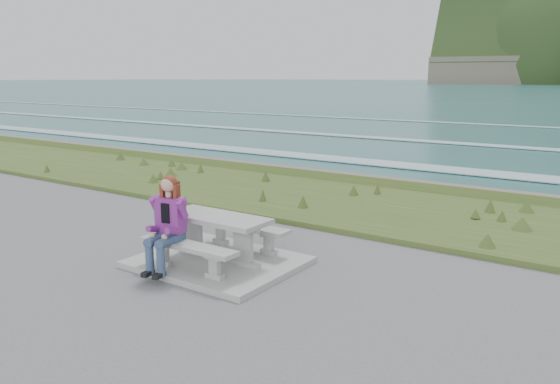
{
  "coord_description": "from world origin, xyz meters",
  "views": [
    {
      "loc": [
        5.76,
        -6.55,
        3.08
      ],
      "look_at": [
        0.43,
        1.2,
        1.09
      ],
      "focal_mm": 35.0,
      "sensor_mm": 36.0,
      "label": 1
    }
  ],
  "objects_px": {
    "bench_landward": "(188,250)",
    "bench_seaward": "(244,230)",
    "picnic_table": "(217,225)",
    "seated_woman": "(165,236)"
  },
  "relations": [
    {
      "from": "bench_seaward",
      "to": "seated_woman",
      "type": "distance_m",
      "value": 1.59
    },
    {
      "from": "bench_seaward",
      "to": "picnic_table",
      "type": "bearing_deg",
      "value": -90.0
    },
    {
      "from": "picnic_table",
      "to": "bench_landward",
      "type": "xyz_separation_m",
      "value": [
        0.0,
        -0.7,
        -0.23
      ]
    },
    {
      "from": "picnic_table",
      "to": "seated_woman",
      "type": "xyz_separation_m",
      "value": [
        -0.34,
        -0.84,
        -0.04
      ]
    },
    {
      "from": "picnic_table",
      "to": "bench_landward",
      "type": "bearing_deg",
      "value": -90.0
    },
    {
      "from": "bench_landward",
      "to": "seated_woman",
      "type": "bearing_deg",
      "value": -157.79
    },
    {
      "from": "bench_seaward",
      "to": "seated_woman",
      "type": "bearing_deg",
      "value": -102.52
    },
    {
      "from": "bench_landward",
      "to": "bench_seaward",
      "type": "height_order",
      "value": "same"
    },
    {
      "from": "picnic_table",
      "to": "bench_seaward",
      "type": "relative_size",
      "value": 1.0
    },
    {
      "from": "bench_landward",
      "to": "seated_woman",
      "type": "height_order",
      "value": "seated_woman"
    }
  ]
}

